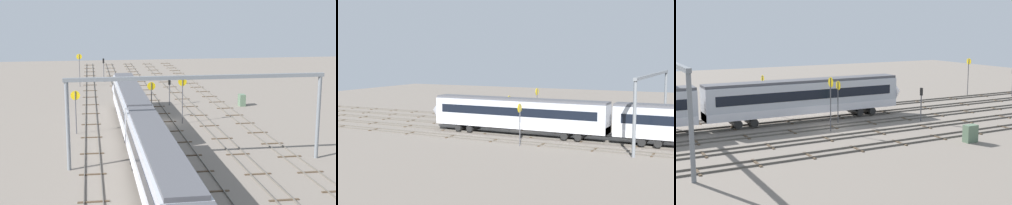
% 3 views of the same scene
% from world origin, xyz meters
% --- Properties ---
extents(ground_plane, '(150.30, 150.30, 0.00)m').
position_xyz_m(ground_plane, '(0.00, 0.00, 0.00)').
color(ground_plane, slate).
extents(track_near_foreground, '(134.30, 2.40, 0.16)m').
position_xyz_m(track_near_foreground, '(-0.00, -9.56, 0.07)').
color(track_near_foreground, '#59544C').
rests_on(track_near_foreground, ground).
extents(track_second_near, '(134.30, 2.40, 0.16)m').
position_xyz_m(track_second_near, '(-0.00, -4.78, 0.07)').
color(track_second_near, '#59544C').
rests_on(track_second_near, ground).
extents(track_middle, '(134.30, 2.40, 0.16)m').
position_xyz_m(track_middle, '(-0.00, 0.00, 0.07)').
color(track_middle, '#59544C').
rests_on(track_middle, ground).
extents(track_with_train, '(134.30, 2.40, 0.16)m').
position_xyz_m(track_with_train, '(-0.00, 4.78, 0.07)').
color(track_with_train, '#59544C').
rests_on(track_with_train, ground).
extents(track_far_background, '(134.30, 2.40, 0.16)m').
position_xyz_m(track_far_background, '(0.00, 9.56, 0.07)').
color(track_far_background, '#59544C').
rests_on(track_far_background, ground).
extents(train, '(75.20, 3.24, 4.80)m').
position_xyz_m(train, '(-25.35, 4.78, 2.66)').
color(train, '#B7BCC6').
rests_on(train, ground).
extents(overhead_gantry, '(0.40, 24.20, 8.36)m').
position_xyz_m(overhead_gantry, '(-17.51, -0.17, 6.60)').
color(overhead_gantry, slate).
rests_on(overhead_gantry, ground).
extents(speed_sign_near_foreground, '(0.14, 1.08, 5.85)m').
position_xyz_m(speed_sign_near_foreground, '(-1.15, -1.76, 3.91)').
color(speed_sign_near_foreground, '#4C4C51').
rests_on(speed_sign_near_foreground, ground).
extents(speed_sign_mid_trackside, '(0.14, 1.05, 4.94)m').
position_xyz_m(speed_sign_mid_trackside, '(1.62, 1.79, 3.32)').
color(speed_sign_mid_trackside, '#4C4C51').
rests_on(speed_sign_mid_trackside, ground).
extents(speed_sign_far_trackside, '(0.14, 0.99, 5.98)m').
position_xyz_m(speed_sign_far_trackside, '(30.55, 11.37, 3.90)').
color(speed_sign_far_trackside, '#4C4C51').
rests_on(speed_sign_far_trackside, ground).
extents(speed_sign_distant_end, '(0.14, 1.06, 5.03)m').
position_xyz_m(speed_sign_distant_end, '(-4.27, 11.28, 3.38)').
color(speed_sign_distant_end, '#4C4C51').
rests_on(speed_sign_distant_end, ground).
extents(signal_light_trackside_approach, '(0.31, 0.32, 3.99)m').
position_xyz_m(signal_light_trackside_approach, '(10.75, -2.02, 2.64)').
color(signal_light_trackside_approach, '#4C4C51').
rests_on(signal_light_trackside_approach, ground).
extents(signal_light_trackside_departure, '(0.31, 0.32, 4.54)m').
position_xyz_m(signal_light_trackside_departure, '(35.82, 6.87, 2.97)').
color(signal_light_trackside_departure, '#4C4C51').
rests_on(signal_light_trackside_departure, ground).
extents(relay_cabinet, '(1.32, 0.85, 1.71)m').
position_xyz_m(relay_cabinet, '(8.71, -12.51, 0.86)').
color(relay_cabinet, '#597259').
rests_on(relay_cabinet, ground).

